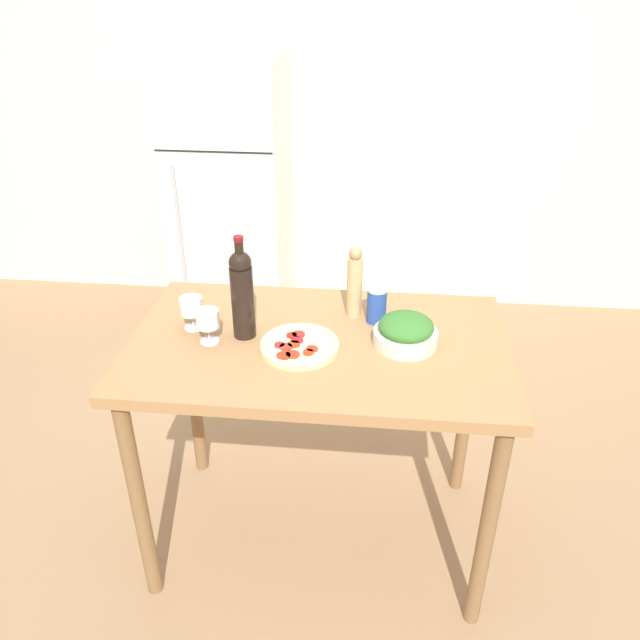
{
  "coord_description": "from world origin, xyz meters",
  "views": [
    {
      "loc": [
        0.19,
        -1.82,
        2.08
      ],
      "look_at": [
        0.0,
        0.04,
        1.01
      ],
      "focal_mm": 35.0,
      "sensor_mm": 36.0,
      "label": 1
    }
  ],
  "objects": [
    {
      "name": "ground_plane",
      "position": [
        0.0,
        0.0,
        0.0
      ],
      "size": [
        14.0,
        14.0,
        0.0
      ],
      "primitive_type": "plane",
      "color": "#9E7A56"
    },
    {
      "name": "wall_back",
      "position": [
        0.0,
        2.19,
        1.3
      ],
      "size": [
        6.4,
        0.06,
        2.6
      ],
      "color": "silver",
      "rests_on": "ground_plane"
    },
    {
      "name": "refrigerator",
      "position": [
        -0.74,
        1.82,
        0.83
      ],
      "size": [
        0.67,
        0.68,
        1.65
      ],
      "color": "white",
      "rests_on": "ground_plane"
    },
    {
      "name": "prep_counter",
      "position": [
        0.0,
        0.0,
        0.83
      ],
      "size": [
        1.31,
        0.79,
        0.95
      ],
      "color": "#A87A4C",
      "rests_on": "ground_plane"
    },
    {
      "name": "wine_bottle",
      "position": [
        -0.26,
        0.01,
        1.11
      ],
      "size": [
        0.08,
        0.08,
        0.37
      ],
      "color": "black",
      "rests_on": "prep_counter"
    },
    {
      "name": "wine_glass_near",
      "position": [
        -0.37,
        -0.04,
        1.03
      ],
      "size": [
        0.08,
        0.08,
        0.12
      ],
      "color": "silver",
      "rests_on": "prep_counter"
    },
    {
      "name": "wine_glass_far",
      "position": [
        -0.45,
        0.04,
        1.03
      ],
      "size": [
        0.08,
        0.08,
        0.12
      ],
      "color": "silver",
      "rests_on": "prep_counter"
    },
    {
      "name": "pepper_mill",
      "position": [
        0.11,
        0.19,
        1.08
      ],
      "size": [
        0.06,
        0.06,
        0.27
      ],
      "color": "tan",
      "rests_on": "prep_counter"
    },
    {
      "name": "salad_bowl",
      "position": [
        0.3,
        0.01,
        0.99
      ],
      "size": [
        0.22,
        0.22,
        0.11
      ],
      "color": "silver",
      "rests_on": "prep_counter"
    },
    {
      "name": "homemade_pizza",
      "position": [
        -0.06,
        -0.06,
        0.96
      ],
      "size": [
        0.27,
        0.27,
        0.03
      ],
      "color": "beige",
      "rests_on": "prep_counter"
    },
    {
      "name": "salt_canister",
      "position": [
        0.19,
        0.16,
        1.01
      ],
      "size": [
        0.07,
        0.07,
        0.14
      ],
      "color": "#284CA3",
      "rests_on": "prep_counter"
    }
  ]
}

